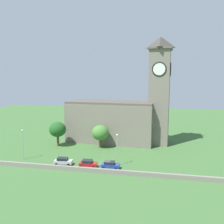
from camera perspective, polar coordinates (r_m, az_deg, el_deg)
ground_plane at (r=72.38m, az=0.97°, el=-8.55°), size 200.00×200.00×0.00m
church at (r=77.52m, az=2.16°, el=-0.75°), size 33.83×15.05×33.31m
quay_barrier at (r=53.73m, az=-2.92°, el=-14.05°), size 53.62×0.70×1.01m
car_silver at (r=59.49m, az=-11.77°, el=-11.59°), size 4.51×2.46×1.74m
car_red at (r=57.04m, az=-5.85°, el=-12.33°), size 4.29×2.51×1.75m
car_blue at (r=55.94m, az=-0.45°, el=-12.71°), size 4.26×2.14×1.73m
streetlamp_west_end at (r=64.83m, az=-20.85°, el=-6.35°), size 0.44×0.44×7.86m
streetlamp_west_mid at (r=56.36m, az=1.26°, el=-8.01°), size 0.44×0.44×7.77m
tree_riverside_west at (r=71.03m, az=-2.85°, el=-5.06°), size 5.16×5.16×6.93m
tree_by_tower at (r=74.30m, az=-13.06°, el=-4.17°), size 5.13×5.13×7.57m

